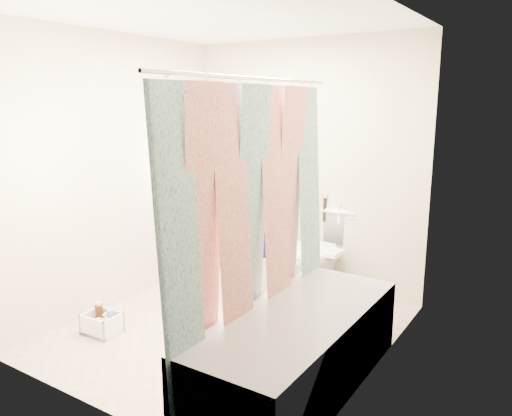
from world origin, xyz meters
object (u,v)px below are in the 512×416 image
Objects in this scene: cleaning_caddy at (103,324)px; plumber at (245,214)px; toilet at (322,253)px; bathtub at (298,347)px.

plumber is at bearing 62.69° from cleaning_caddy.
cleaning_caddy is at bearing -121.40° from toilet.
toilet is 0.50× the size of plumber.
plumber reaches higher than toilet.
bathtub is 1.61m from toilet.
plumber is at bearing -137.85° from toilet.
cleaning_caddy is at bearing -173.60° from bathtub.
bathtub is 1.61m from plumber.
plumber reaches higher than cleaning_caddy.
cleaning_caddy is (-1.10, -1.69, -0.33)m from toilet.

